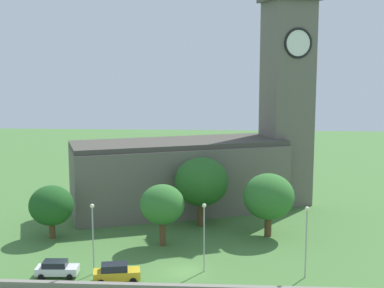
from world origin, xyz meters
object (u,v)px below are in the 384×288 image
streetlamp_east_mid (306,231)px  tree_churchyard (269,197)px  tree_riverside_west (162,205)px  church (213,149)px  car_white (57,269)px  streetlamp_west_mid (93,228)px  tree_riverside_east (51,206)px  streetlamp_central (204,227)px  tree_by_tower (201,182)px  car_yellow (116,273)px

streetlamp_east_mid → tree_churchyard: size_ratio=0.94×
tree_riverside_west → tree_churchyard: tree_churchyard is taller
church → car_white: 32.32m
streetlamp_west_mid → church: bearing=66.4°
tree_riverside_west → tree_riverside_east: bearing=172.1°
streetlamp_central → tree_riverside_east: size_ratio=1.11×
tree_riverside_west → tree_churchyard: size_ratio=0.93×
car_white → tree_by_tower: (14.02, 18.49, 5.13)m
tree_riverside_west → car_white: bearing=-133.9°
streetlamp_west_mid → tree_by_tower: bearing=59.5°
streetlamp_west_mid → tree_riverside_west: (6.11, 9.30, 0.06)m
streetlamp_central → tree_riverside_west: tree_riverside_west is taller
streetlamp_east_mid → tree_by_tower: bearing=123.4°
streetlamp_west_mid → streetlamp_east_mid: streetlamp_west_mid is taller
streetlamp_west_mid → tree_riverside_west: bearing=56.7°
streetlamp_central → tree_by_tower: (-1.00, 16.27, 1.09)m
church → tree_by_tower: bearing=-97.8°
car_yellow → tree_by_tower: tree_by_tower is taller
car_yellow → streetlamp_west_mid: streetlamp_west_mid is taller
church → streetlamp_central: bearing=-90.5°
streetlamp_west_mid → streetlamp_central: streetlamp_west_mid is taller
tree_riverside_east → church: bearing=38.1°
church → streetlamp_east_mid: church is taller
tree_by_tower → car_white: bearing=-127.2°
tree_riverside_east → streetlamp_central: bearing=-27.1°
streetlamp_west_mid → tree_by_tower: 20.49m
tree_riverside_east → tree_churchyard: (26.78, 2.39, 0.93)m
car_white → tree_by_tower: size_ratio=0.47×
streetlamp_central → tree_by_tower: 16.34m
church → car_white: bearing=-119.1°
streetlamp_west_mid → car_white: bearing=-166.9°
tree_by_tower → tree_churchyard: (8.54, -4.02, -0.88)m
streetlamp_west_mid → tree_riverside_east: 13.75m
car_white → tree_riverside_east: 13.23m
streetlamp_central → tree_riverside_west: 9.52m
tree_riverside_east → tree_riverside_west: bearing=-7.9°
streetlamp_west_mid → tree_churchyard: bearing=35.8°
church → tree_riverside_west: (-5.48, -17.20, -3.85)m
church → streetlamp_east_mid: size_ratio=4.90×
streetlamp_east_mid → tree_by_tower: size_ratio=0.81×
church → streetlamp_west_mid: bearing=-113.6°
streetlamp_east_mid → tree_churchyard: 13.55m
car_yellow → tree_riverside_west: 12.38m
streetlamp_west_mid → tree_riverside_east: (-7.87, 11.24, -0.80)m
tree_churchyard → streetlamp_west_mid: bearing=-144.2°
car_white → tree_riverside_west: (9.76, 10.15, 4.18)m
streetlamp_west_mid → tree_riverside_west: size_ratio=1.01×
car_white → streetlamp_central: bearing=8.4°
car_white → streetlamp_west_mid: (3.65, 0.85, 4.12)m
streetlamp_west_mid → streetlamp_central: 11.46m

